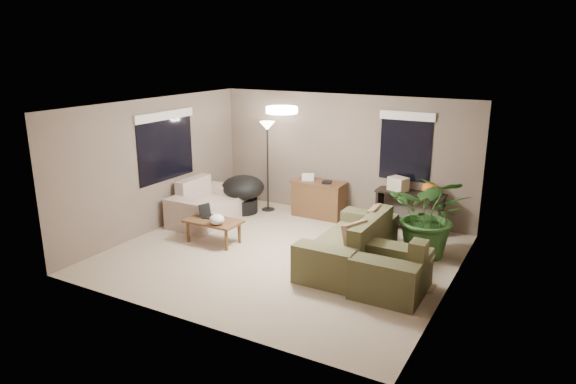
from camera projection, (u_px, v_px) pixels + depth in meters
The scene contains 20 objects.
room_shell at pixel (282, 183), 8.38m from camera, with size 5.50×5.50×5.50m.
main_sofa at pixel (351, 247), 8.26m from camera, with size 0.95×2.20×0.85m.
throw_pillows at pixel (367, 228), 8.05m from camera, with size 0.38×1.39×0.47m.
loveseat at pixel (206, 207), 10.32m from camera, with size 0.90×1.60×0.85m.
armchair at pixel (392, 274), 7.27m from camera, with size 0.95×1.00×0.85m.
coffee_table at pixel (213, 223), 9.15m from camera, with size 1.00×0.55×0.42m.
laptop at pixel (209, 214), 9.28m from camera, with size 0.41×0.27×0.24m.
plastic_bag at pixel (217, 219), 8.89m from camera, with size 0.26×0.24×0.19m, color white.
desk at pixel (319, 199), 10.57m from camera, with size 1.10×0.50×0.75m.
desk_papers at pixel (312, 178), 10.52m from camera, with size 0.72×0.32×0.12m.
console_table at pixel (410, 208), 9.78m from camera, with size 1.30×0.40×0.75m.
pumpkin at pixel (430, 188), 9.50m from camera, with size 0.29×0.29×0.24m, color orange.
cardboard_box at pixel (398, 184), 9.78m from camera, with size 0.34×0.26×0.26m, color beige.
papasan_chair at pixel (243, 191), 10.80m from camera, with size 1.19×1.19×0.80m.
floor_lamp at pixel (267, 137), 10.66m from camera, with size 0.32×0.32×1.91m.
ceiling_fixture at pixel (282, 110), 8.05m from camera, with size 0.50×0.50×0.10m, color white.
houseplant at pixel (430, 224), 8.51m from camera, with size 1.30×1.45×1.13m, color #2D5923.
cat_scratching_post at pixel (424, 274), 7.45m from camera, with size 0.32×0.32×0.50m.
window_left at pixel (165, 135), 9.76m from camera, with size 0.05×1.56×1.33m.
window_back at pixel (406, 135), 9.71m from camera, with size 1.06×0.05×1.33m.
Camera 1 is at (4.02, -7.03, 3.40)m, focal length 32.00 mm.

